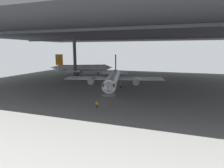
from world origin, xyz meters
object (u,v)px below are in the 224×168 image
Objects in this scene: airplane_main at (113,79)px; airplane_distant at (81,68)px; crew_worker_near_nose at (97,104)px; crew_worker_by_stairs at (112,92)px; boarding_stairs at (108,94)px; traffic_cone_orange at (111,105)px; baggage_tug at (105,82)px.

airplane_main is 41.06m from airplane_distant.
crew_worker_near_nose is 0.99× the size of crew_worker_by_stairs.
crew_worker_near_nose is 12.36m from crew_worker_by_stairs.
airplane_distant is (-27.34, 30.64, -0.08)m from airplane_main.
crew_worker_by_stairs is at bearing 80.03° from boarding_stairs.
boarding_stairs is at bearing -99.97° from crew_worker_by_stairs.
airplane_distant reaches higher than crew_worker_near_nose.
traffic_cone_orange is at bearing 38.41° from crew_worker_near_nose.
crew_worker_near_nose is at bearing -85.91° from crew_worker_by_stairs.
traffic_cone_orange is 28.47m from baggage_tug.
traffic_cone_orange is (32.66, -48.48, -2.91)m from airplane_distant.
airplane_main is 18.86m from traffic_cone_orange.
boarding_stairs is at bearing 96.31° from crew_worker_near_nose.
boarding_stairs is 19.04m from baggage_tug.
airplane_main reaches higher than boarding_stairs.
boarding_stairs is at bearing -53.87° from airplane_distant.
boarding_stairs is 7.45× the size of traffic_cone_orange.
crew_worker_near_nose is at bearing -141.59° from traffic_cone_orange.
airplane_distant reaches higher than traffic_cone_orange.
airplane_distant is (-29.04, 39.77, 2.48)m from boarding_stairs.
airplane_main reaches higher than airplane_distant.
crew_worker_by_stairs is 10.93m from traffic_cone_orange.
airplane_main reaches higher than baggage_tug.
crew_worker_by_stairs is 48.13m from airplane_distant.
airplane_distant is at bearing 127.60° from crew_worker_by_stairs.
airplane_main is at bearing 98.27° from crew_worker_near_nose.
crew_worker_near_nose is 29.45m from baggage_tug.
airplane_main is at bearing 106.60° from traffic_cone_orange.
traffic_cone_orange is 0.24× the size of baggage_tug.
airplane_main is at bearing -48.26° from airplane_distant.
boarding_stairs reaches higher than crew_worker_near_nose.
boarding_stairs is 49.31m from airplane_distant.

